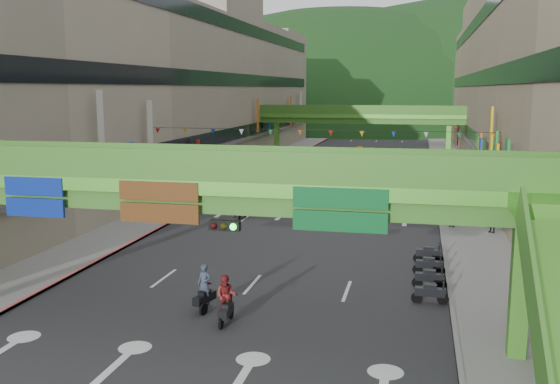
{
  "coord_description": "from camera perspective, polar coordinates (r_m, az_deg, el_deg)",
  "views": [
    {
      "loc": [
        7.53,
        -15.5,
        9.21
      ],
      "look_at": [
        0.0,
        18.0,
        3.5
      ],
      "focal_mm": 40.0,
      "sensor_mm": 36.0,
      "label": 1
    }
  ],
  "objects": [
    {
      "name": "pedestrian_red",
      "position": [
        46.46,
        16.3,
        -1.24
      ],
      "size": [
        1.02,
        0.87,
        1.81
      ],
      "primitive_type": "imported",
      "rotation": [
        0.0,
        0.0,
        0.24
      ],
      "color": "#9E0431",
      "rests_on": "ground"
    },
    {
      "name": "bunting_string",
      "position": [
        46.24,
        3.28,
        5.39
      ],
      "size": [
        26.0,
        0.36,
        0.47
      ],
      "color": "black",
      "rests_on": "ground"
    },
    {
      "name": "curb_right",
      "position": [
        66.15,
        13.91,
        1.24
      ],
      "size": [
        0.2,
        140.0,
        0.18
      ],
      "primitive_type": "cube",
      "color": "gray",
      "rests_on": "ground"
    },
    {
      "name": "pedestrian_dark",
      "position": [
        41.88,
        18.82,
        -2.72
      ],
      "size": [
        0.95,
        0.79,
        1.51
      ],
      "primitive_type": "imported",
      "rotation": [
        0.0,
        0.0,
        -0.57
      ],
      "color": "black",
      "rests_on": "ground"
    },
    {
      "name": "scooter_rider_near",
      "position": [
        26.5,
        -6.93,
        -8.83
      ],
      "size": [
        0.75,
        1.57,
        2.01
      ],
      "color": "black",
      "rests_on": "ground"
    },
    {
      "name": "parked_scooter_row",
      "position": [
        31.13,
        13.49,
        -7.03
      ],
      "size": [
        1.6,
        7.15,
        1.08
      ],
      "color": "black",
      "rests_on": "ground"
    },
    {
      "name": "overpass_far",
      "position": [
        80.95,
        7.37,
        6.67
      ],
      "size": [
        28.0,
        2.2,
        7.1
      ],
      "color": "#4C9E2D",
      "rests_on": "ground"
    },
    {
      "name": "overpass_near",
      "position": [
        22.27,
        -4.78,
        -0.95
      ],
      "size": [
        28.0,
        12.27,
        7.1
      ],
      "color": "#4C9E2D",
      "rests_on": "ground"
    },
    {
      "name": "scooter_rider_mid",
      "position": [
        24.96,
        -4.96,
        -9.72
      ],
      "size": [
        0.84,
        1.6,
        2.0
      ],
      "color": "black",
      "rests_on": "ground"
    },
    {
      "name": "building_row_left",
      "position": [
        70.65,
        -9.46,
        9.51
      ],
      "size": [
        12.8,
        95.0,
        19.0
      ],
      "color": "#9E937F",
      "rests_on": "ground"
    },
    {
      "name": "car_yellow",
      "position": [
        88.81,
        7.31,
        3.82
      ],
      "size": [
        1.79,
        3.84,
        1.27
      ],
      "primitive_type": "imported",
      "rotation": [
        0.0,
        0.0,
        -0.08
      ],
      "color": "gold",
      "rests_on": "ground"
    },
    {
      "name": "hill_right",
      "position": [
        196.5,
        17.87,
        6.3
      ],
      "size": [
        208.0,
        176.0,
        128.0
      ],
      "primitive_type": "ellipsoid",
      "color": "#1C4419",
      "rests_on": "ground"
    },
    {
      "name": "scooter_rider_left",
      "position": [
        44.41,
        -3.46,
        -1.15
      ],
      "size": [
        1.07,
        1.6,
        2.11
      ],
      "color": "gray",
      "rests_on": "ground"
    },
    {
      "name": "car_silver",
      "position": [
        57.17,
        -2.2,
        0.8
      ],
      "size": [
        1.83,
        3.98,
        1.26
      ],
      "primitive_type": "imported",
      "rotation": [
        0.0,
        0.0,
        0.13
      ],
      "color": "silver",
      "rests_on": "ground"
    },
    {
      "name": "sidewalk_right",
      "position": [
        66.23,
        15.55,
        1.16
      ],
      "size": [
        4.0,
        140.0,
        0.15
      ],
      "primitive_type": "cube",
      "color": "gray",
      "rests_on": "ground"
    },
    {
      "name": "pedestrian_blue",
      "position": [
        42.83,
        15.47,
        -2.07
      ],
      "size": [
        1.01,
        0.85,
        1.84
      ],
      "primitive_type": "imported",
      "rotation": [
        0.0,
        0.0,
        2.74
      ],
      "color": "#33435A",
      "rests_on": "ground"
    },
    {
      "name": "scooter_rider_far",
      "position": [
        68.41,
        6.15,
        2.6
      ],
      "size": [
        0.94,
        1.6,
        2.21
      ],
      "color": "maroon",
      "rests_on": "ground"
    },
    {
      "name": "sidewalk_left",
      "position": [
        68.68,
        -3.1,
        1.78
      ],
      "size": [
        4.0,
        140.0,
        0.15
      ],
      "primitive_type": "cube",
      "color": "gray",
      "rests_on": "ground"
    },
    {
      "name": "road_slab",
      "position": [
        66.57,
        6.05,
        1.44
      ],
      "size": [
        18.0,
        140.0,
        0.02
      ],
      "primitive_type": "cube",
      "color": "#28282B",
      "rests_on": "ground"
    },
    {
      "name": "hill_left",
      "position": [
        177.18,
        5.38,
        6.42
      ],
      "size": [
        168.0,
        140.0,
        112.0
      ],
      "primitive_type": "ellipsoid",
      "color": "#1C4419",
      "rests_on": "ground"
    },
    {
      "name": "building_row_right",
      "position": [
        66.49,
        22.83,
        8.93
      ],
      "size": [
        12.8,
        95.0,
        19.0
      ],
      "color": "gray",
      "rests_on": "ground"
    },
    {
      "name": "curb_left",
      "position": [
        68.19,
        -1.56,
        1.75
      ],
      "size": [
        0.2,
        140.0,
        0.18
      ],
      "primitive_type": "cube",
      "color": "#CC5959",
      "rests_on": "ground"
    }
  ]
}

